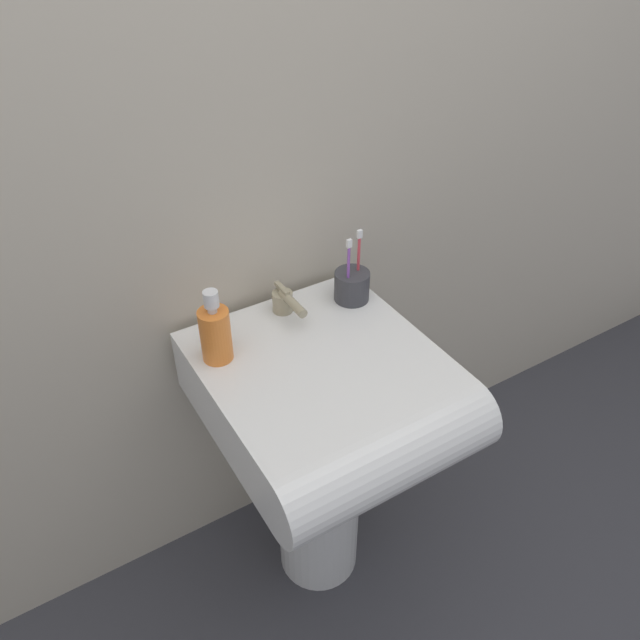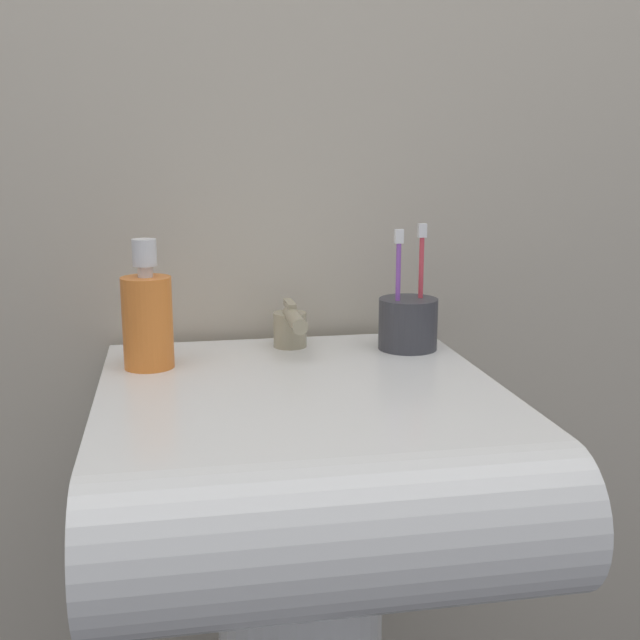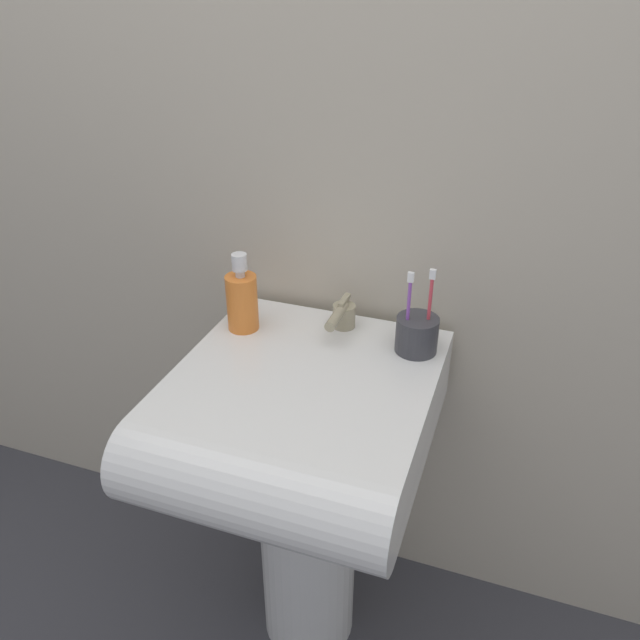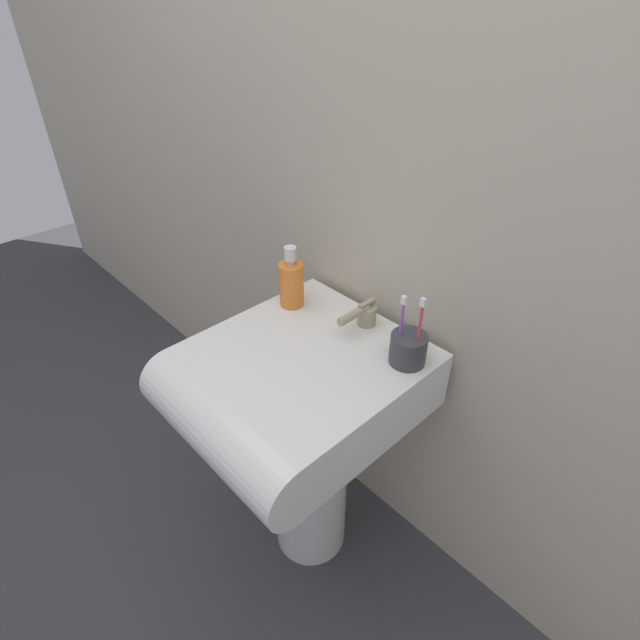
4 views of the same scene
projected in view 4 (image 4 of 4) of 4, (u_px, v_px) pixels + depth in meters
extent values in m
plane|color=#38383D|center=(311.00, 533.00, 1.64)|extent=(6.00, 6.00, 0.00)
cube|color=#B7AD99|center=(401.00, 145.00, 1.12)|extent=(5.00, 0.05, 2.40)
cylinder|color=white|center=(310.00, 475.00, 1.47)|extent=(0.22, 0.22, 0.61)
cube|color=white|center=(308.00, 377.00, 1.25)|extent=(0.50, 0.50, 0.16)
cylinder|color=white|center=(226.00, 428.00, 1.11)|extent=(0.50, 0.16, 0.16)
cylinder|color=tan|center=(367.00, 315.00, 1.28)|extent=(0.05, 0.05, 0.05)
cylinder|color=tan|center=(354.00, 315.00, 1.24)|extent=(0.02, 0.10, 0.02)
cube|color=tan|center=(367.00, 303.00, 1.26)|extent=(0.01, 0.06, 0.01)
cylinder|color=#38383D|center=(408.00, 349.00, 1.15)|extent=(0.09, 0.09, 0.08)
cylinder|color=purple|center=(401.00, 330.00, 1.13)|extent=(0.01, 0.01, 0.14)
cube|color=white|center=(404.00, 300.00, 1.08)|extent=(0.01, 0.01, 0.02)
cylinder|color=#D83F4C|center=(419.00, 334.00, 1.11)|extent=(0.01, 0.01, 0.15)
cube|color=white|center=(423.00, 302.00, 1.07)|extent=(0.01, 0.01, 0.02)
cylinder|color=orange|center=(291.00, 285.00, 1.34)|extent=(0.07, 0.07, 0.12)
cylinder|color=silver|center=(291.00, 262.00, 1.30)|extent=(0.02, 0.02, 0.01)
cylinder|color=silver|center=(290.00, 253.00, 1.29)|extent=(0.03, 0.03, 0.04)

